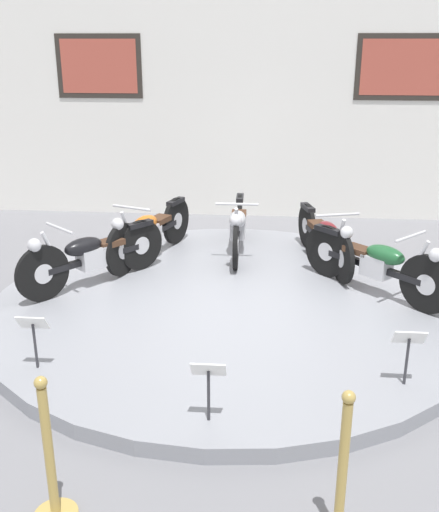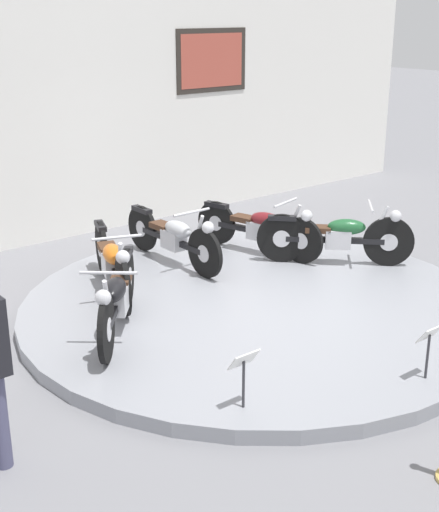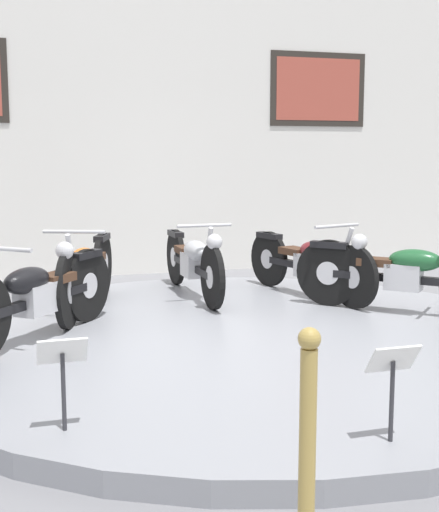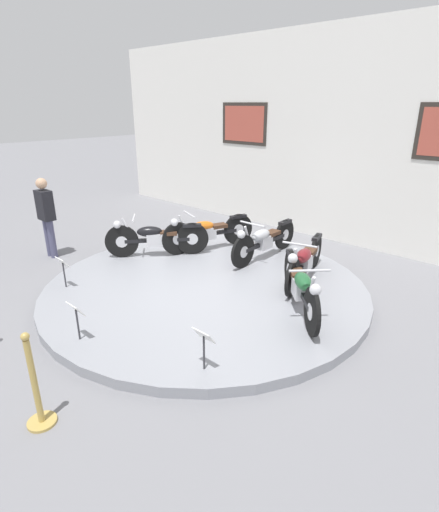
% 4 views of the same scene
% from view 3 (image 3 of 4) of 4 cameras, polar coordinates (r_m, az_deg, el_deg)
% --- Properties ---
extents(ground_plane, '(60.00, 60.00, 0.00)m').
position_cam_3_polar(ground_plane, '(5.87, 2.00, -7.55)').
color(ground_plane, slate).
extents(display_platform, '(5.25, 5.25, 0.14)m').
position_cam_3_polar(display_platform, '(5.85, 2.01, -6.89)').
color(display_platform, gray).
rests_on(display_platform, ground_plane).
extents(back_wall, '(14.00, 0.22, 4.46)m').
position_cam_3_polar(back_wall, '(9.49, -5.97, 12.09)').
color(back_wall, white).
rests_on(back_wall, ground_plane).
extents(motorcycle_black, '(1.32, 1.55, 0.79)m').
position_cam_3_polar(motorcycle_black, '(5.71, -14.51, -2.87)').
color(motorcycle_black, black).
rests_on(motorcycle_black, display_platform).
extents(motorcycle_orange, '(0.78, 1.90, 0.80)m').
position_cam_3_polar(motorcycle_orange, '(6.66, -10.65, -1.10)').
color(motorcycle_orange, black).
rests_on(motorcycle_orange, display_platform).
extents(motorcycle_silver, '(0.54, 1.96, 0.78)m').
position_cam_3_polar(motorcycle_silver, '(7.24, -2.08, -0.34)').
color(motorcycle_silver, black).
rests_on(motorcycle_silver, display_platform).
extents(motorcycle_maroon, '(0.65, 1.90, 0.78)m').
position_cam_3_polar(motorcycle_maroon, '(7.26, 7.34, -0.40)').
color(motorcycle_maroon, black).
rests_on(motorcycle_maroon, display_platform).
extents(motorcycle_green, '(1.44, 1.44, 0.79)m').
position_cam_3_polar(motorcycle_green, '(6.69, 14.55, -1.24)').
color(motorcycle_green, black).
rests_on(motorcycle_green, display_platform).
extents(info_placard_front_left, '(0.26, 0.11, 0.51)m').
position_cam_3_polar(info_placard_front_left, '(3.87, -12.44, -8.39)').
color(info_placard_front_left, '#333338').
rests_on(info_placard_front_left, display_platform).
extents(info_placard_front_centre, '(0.26, 0.11, 0.51)m').
position_cam_3_polar(info_placard_front_centre, '(3.75, 13.70, -9.00)').
color(info_placard_front_centre, '#333338').
rests_on(info_placard_front_centre, display_platform).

